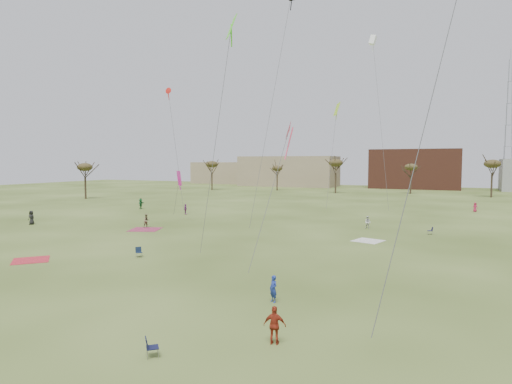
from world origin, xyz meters
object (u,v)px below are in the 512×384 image
at_px(spectator_fore_a, 275,325).
at_px(camp_chair_left, 139,254).
at_px(radio_tower, 508,124).
at_px(flyer_near_right, 273,289).
at_px(camp_chair_right, 430,232).
at_px(camp_chair_center, 152,351).

height_order(spectator_fore_a, camp_chair_left, spectator_fore_a).
height_order(spectator_fore_a, radio_tower, radio_tower).
relative_size(flyer_near_right, spectator_fore_a, 0.91).
bearing_deg(spectator_fore_a, flyer_near_right, -79.82).
height_order(spectator_fore_a, camp_chair_right, spectator_fore_a).
xyz_separation_m(flyer_near_right, radio_tower, (23.22, 125.37, 18.41)).
distance_m(spectator_fore_a, radio_tower, 133.71).
xyz_separation_m(camp_chair_left, radio_tower, (38.34, 119.06, 18.95)).
bearing_deg(camp_chair_left, radio_tower, 20.73).
bearing_deg(camp_chair_left, camp_chair_right, -5.35).
relative_size(camp_chair_center, radio_tower, 0.02).
xyz_separation_m(flyer_near_right, camp_chair_center, (-1.92, -8.78, -0.53)).
height_order(flyer_near_right, camp_chair_left, flyer_near_right).
height_order(flyer_near_right, spectator_fore_a, spectator_fore_a).
distance_m(flyer_near_right, camp_chair_right, 30.24).
distance_m(camp_chair_center, radio_tower, 137.79).
bearing_deg(camp_chair_center, flyer_near_right, -54.51).
height_order(camp_chair_left, camp_chair_right, same).
xyz_separation_m(camp_chair_left, camp_chair_center, (13.21, -15.09, 0.00)).
relative_size(camp_chair_left, camp_chair_center, 1.00).
xyz_separation_m(flyer_near_right, camp_chair_right, (7.11, 29.39, -0.53)).
bearing_deg(radio_tower, camp_chair_right, -99.53).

